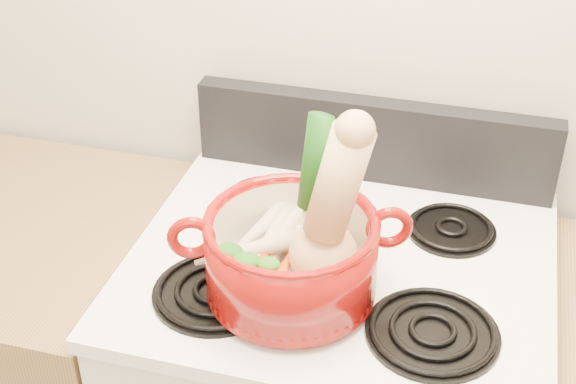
# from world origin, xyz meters

# --- Properties ---
(wall_back) EXTENTS (3.50, 0.02, 2.60)m
(wall_back) POSITION_xyz_m (0.00, 1.75, 1.30)
(wall_back) COLOR beige
(wall_back) RESTS_ON floor
(cooktop) EXTENTS (0.78, 0.67, 0.03)m
(cooktop) POSITION_xyz_m (0.00, 1.40, 0.93)
(cooktop) COLOR white
(cooktop) RESTS_ON stove_body
(control_backsplash) EXTENTS (0.76, 0.05, 0.18)m
(control_backsplash) POSITION_xyz_m (0.00, 1.70, 1.04)
(control_backsplash) COLOR black
(control_backsplash) RESTS_ON cooktop
(burner_front_left) EXTENTS (0.22, 0.22, 0.02)m
(burner_front_left) POSITION_xyz_m (-0.19, 1.24, 0.96)
(burner_front_left) COLOR black
(burner_front_left) RESTS_ON cooktop
(burner_front_right) EXTENTS (0.22, 0.22, 0.02)m
(burner_front_right) POSITION_xyz_m (0.19, 1.24, 0.96)
(burner_front_right) COLOR black
(burner_front_right) RESTS_ON cooktop
(burner_back_left) EXTENTS (0.17, 0.17, 0.02)m
(burner_back_left) POSITION_xyz_m (-0.19, 1.54, 0.96)
(burner_back_left) COLOR black
(burner_back_left) RESTS_ON cooktop
(burner_back_right) EXTENTS (0.17, 0.17, 0.02)m
(burner_back_right) POSITION_xyz_m (0.19, 1.54, 0.96)
(burner_back_right) COLOR black
(burner_back_right) RESTS_ON cooktop
(dutch_oven) EXTENTS (0.38, 0.38, 0.14)m
(dutch_oven) POSITION_xyz_m (-0.06, 1.27, 1.04)
(dutch_oven) COLOR maroon
(dutch_oven) RESTS_ON burner_front_left
(pot_handle_left) EXTENTS (0.08, 0.05, 0.08)m
(pot_handle_left) POSITION_xyz_m (-0.22, 1.21, 1.09)
(pot_handle_left) COLOR maroon
(pot_handle_left) RESTS_ON dutch_oven
(pot_handle_right) EXTENTS (0.08, 0.05, 0.08)m
(pot_handle_right) POSITION_xyz_m (0.09, 1.33, 1.09)
(pot_handle_right) COLOR maroon
(pot_handle_right) RESTS_ON dutch_oven
(squash) EXTENTS (0.22, 0.19, 0.32)m
(squash) POSITION_xyz_m (-0.01, 1.28, 1.15)
(squash) COLOR #DEAE72
(squash) RESTS_ON dutch_oven
(leek) EXTENTS (0.08, 0.11, 0.30)m
(leek) POSITION_xyz_m (-0.03, 1.30, 1.15)
(leek) COLOR silver
(leek) RESTS_ON dutch_oven
(ginger) EXTENTS (0.10, 0.08, 0.05)m
(ginger) POSITION_xyz_m (-0.04, 1.35, 1.02)
(ginger) COLOR #CCB47D
(ginger) RESTS_ON dutch_oven
(parsnip_0) EXTENTS (0.06, 0.20, 0.06)m
(parsnip_0) POSITION_xyz_m (-0.10, 1.30, 1.02)
(parsnip_0) COLOR beige
(parsnip_0) RESTS_ON dutch_oven
(parsnip_1) EXTENTS (0.08, 0.22, 0.06)m
(parsnip_1) POSITION_xyz_m (-0.11, 1.29, 1.03)
(parsnip_1) COLOR beige
(parsnip_1) RESTS_ON dutch_oven
(parsnip_2) EXTENTS (0.10, 0.21, 0.06)m
(parsnip_2) POSITION_xyz_m (-0.10, 1.33, 1.04)
(parsnip_2) COLOR beige
(parsnip_2) RESTS_ON dutch_oven
(parsnip_3) EXTENTS (0.19, 0.12, 0.06)m
(parsnip_3) POSITION_xyz_m (-0.14, 1.27, 1.04)
(parsnip_3) COLOR beige
(parsnip_3) RESTS_ON dutch_oven
(parsnip_4) EXTENTS (0.11, 0.20, 0.06)m
(parsnip_4) POSITION_xyz_m (-0.14, 1.33, 1.04)
(parsnip_4) COLOR beige
(parsnip_4) RESTS_ON dutch_oven
(carrot_0) EXTENTS (0.08, 0.18, 0.05)m
(carrot_0) POSITION_xyz_m (-0.08, 1.22, 1.02)
(carrot_0) COLOR #CB580A
(carrot_0) RESTS_ON dutch_oven
(carrot_1) EXTENTS (0.07, 0.16, 0.05)m
(carrot_1) POSITION_xyz_m (-0.12, 1.24, 1.02)
(carrot_1) COLOR #BA3709
(carrot_1) RESTS_ON dutch_oven
(carrot_2) EXTENTS (0.03, 0.15, 0.04)m
(carrot_2) POSITION_xyz_m (-0.07, 1.23, 1.02)
(carrot_2) COLOR #D74D0A
(carrot_2) RESTS_ON dutch_oven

